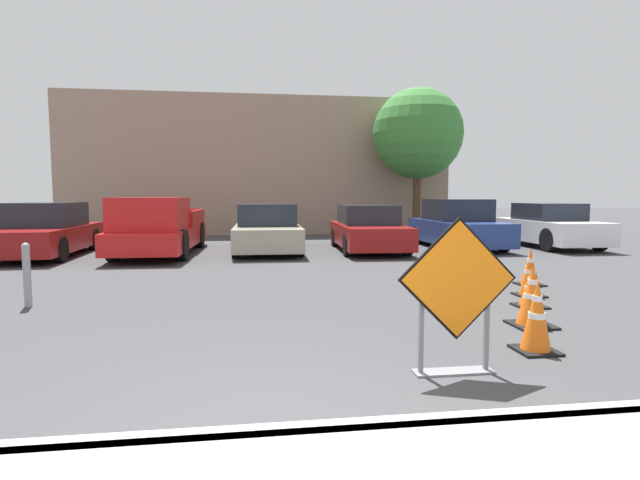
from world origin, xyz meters
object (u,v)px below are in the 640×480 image
(traffic_cone_fourth, at_px, (530,272))
(parked_car_fourth, at_px, (368,230))
(traffic_cone_third, at_px, (531,288))
(parked_car_third, at_px, (267,230))
(pickup_truck, at_px, (158,229))
(parked_car_sixth, at_px, (549,227))
(traffic_cone_nearest, at_px, (537,316))
(traffic_cone_fifth, at_px, (530,268))
(parked_car_fifth, at_px, (457,226))
(parked_car_second, at_px, (46,232))
(bollard_nearest, at_px, (27,273))
(road_closed_sign, at_px, (457,291))
(traffic_cone_second, at_px, (532,297))

(traffic_cone_fourth, xyz_separation_m, parked_car_fourth, (-1.08, 7.08, 0.24))
(traffic_cone_third, distance_m, parked_car_third, 8.77)
(pickup_truck, distance_m, parked_car_third, 3.08)
(parked_car_sixth, bearing_deg, pickup_truck, 3.96)
(traffic_cone_nearest, bearing_deg, traffic_cone_fourth, 60.45)
(traffic_cone_fifth, distance_m, parked_car_fourth, 6.36)
(traffic_cone_nearest, height_order, parked_car_fifth, parked_car_fifth)
(parked_car_second, relative_size, parked_car_sixth, 1.10)
(parked_car_third, bearing_deg, parked_car_fourth, 179.07)
(traffic_cone_fourth, distance_m, parked_car_fourth, 7.17)
(traffic_cone_third, xyz_separation_m, pickup_truck, (-6.73, 7.51, 0.45))
(parked_car_third, xyz_separation_m, bollard_nearest, (-3.83, -6.89, -0.13))
(traffic_cone_third, height_order, traffic_cone_fourth, traffic_cone_fourth)
(traffic_cone_fourth, bearing_deg, traffic_cone_nearest, -119.55)
(parked_car_third, bearing_deg, traffic_cone_fourth, 121.03)
(traffic_cone_fourth, xyz_separation_m, traffic_cone_fifth, (0.57, 0.95, -0.07))
(parked_car_fifth, bearing_deg, road_closed_sign, 67.31)
(parked_car_third, relative_size, parked_car_sixth, 1.02)
(traffic_cone_fourth, distance_m, bollard_nearest, 7.95)
(traffic_cone_third, relative_size, traffic_cone_fifth, 0.87)
(traffic_cone_fourth, relative_size, parked_car_fourth, 0.18)
(pickup_truck, xyz_separation_m, parked_car_third, (3.05, 0.45, -0.09))
(traffic_cone_second, xyz_separation_m, parked_car_fourth, (-0.05, 8.87, 0.26))
(parked_car_fifth, bearing_deg, bollard_nearest, 36.69)
(traffic_cone_third, relative_size, parked_car_third, 0.14)
(traffic_cone_third, height_order, parked_car_third, parked_car_third)
(parked_car_third, xyz_separation_m, parked_car_fourth, (3.04, -0.12, -0.01))
(traffic_cone_fourth, bearing_deg, parked_car_sixth, 55.64)
(pickup_truck, relative_size, bollard_nearest, 5.65)
(road_closed_sign, xyz_separation_m, traffic_cone_fourth, (2.71, 3.31, -0.39))
(traffic_cone_second, distance_m, parked_car_sixth, 10.91)
(parked_car_fourth, bearing_deg, parked_car_sixth, -175.46)
(traffic_cone_nearest, bearing_deg, parked_car_second, 131.48)
(traffic_cone_second, bearing_deg, traffic_cone_fourth, 60.03)
(parked_car_third, bearing_deg, traffic_cone_fifth, 128.13)
(parked_car_fourth, bearing_deg, traffic_cone_fifth, 107.45)
(traffic_cone_second, relative_size, bollard_nearest, 0.80)
(traffic_cone_third, bearing_deg, traffic_cone_nearest, -119.40)
(traffic_cone_fifth, xyz_separation_m, parked_car_sixth, (4.42, 6.36, 0.34))
(traffic_cone_second, height_order, parked_car_third, parked_car_third)
(parked_car_fourth, bearing_deg, parked_car_fifth, -169.45)
(parked_car_second, xyz_separation_m, parked_car_sixth, (15.18, 0.34, -0.01))
(road_closed_sign, bearing_deg, traffic_cone_second, 42.17)
(parked_car_second, bearing_deg, road_closed_sign, 124.87)
(road_closed_sign, height_order, traffic_cone_third, road_closed_sign)
(traffic_cone_fifth, height_order, pickup_truck, pickup_truck)
(traffic_cone_nearest, height_order, parked_car_sixth, parked_car_sixth)
(parked_car_third, relative_size, parked_car_fifth, 1.00)
(traffic_cone_nearest, xyz_separation_m, parked_car_sixth, (6.57, 10.08, 0.28))
(traffic_cone_fifth, xyz_separation_m, parked_car_second, (-10.76, 6.02, 0.35))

